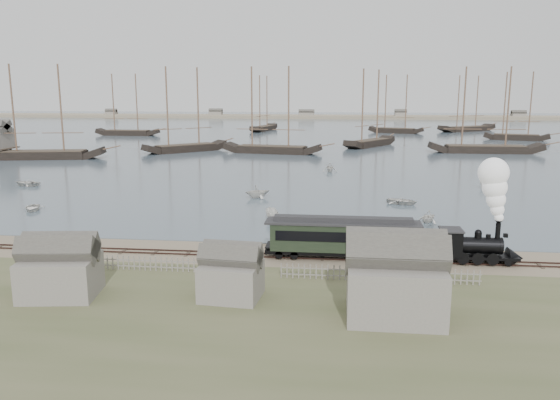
# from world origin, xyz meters

# --- Properties ---
(ground) EXTENTS (600.00, 600.00, 0.00)m
(ground) POSITION_xyz_m (0.00, 0.00, 0.00)
(ground) COLOR gray
(ground) RESTS_ON ground
(harbor_water) EXTENTS (600.00, 336.00, 0.06)m
(harbor_water) POSITION_xyz_m (0.00, 170.00, 0.03)
(harbor_water) COLOR #435460
(harbor_water) RESTS_ON ground
(rail_track) EXTENTS (120.00, 1.80, 0.16)m
(rail_track) POSITION_xyz_m (0.00, -2.00, 0.04)
(rail_track) COLOR #35221D
(rail_track) RESTS_ON ground
(picket_fence_west) EXTENTS (19.00, 0.10, 1.20)m
(picket_fence_west) POSITION_xyz_m (-6.50, -7.00, 0.00)
(picket_fence_west) COLOR gray
(picket_fence_west) RESTS_ON ground
(picket_fence_east) EXTENTS (15.00, 0.10, 1.20)m
(picket_fence_east) POSITION_xyz_m (12.50, -7.50, 0.00)
(picket_fence_east) COLOR gray
(picket_fence_east) RESTS_ON ground
(shed_left) EXTENTS (5.00, 4.00, 4.10)m
(shed_left) POSITION_xyz_m (-10.00, -13.00, 0.00)
(shed_left) COLOR gray
(shed_left) RESTS_ON ground
(shed_mid) EXTENTS (4.00, 3.50, 3.60)m
(shed_mid) POSITION_xyz_m (2.00, -12.00, 0.00)
(shed_mid) COLOR gray
(shed_mid) RESTS_ON ground
(shed_right) EXTENTS (6.00, 5.00, 5.10)m
(shed_right) POSITION_xyz_m (13.00, -14.00, 0.00)
(shed_right) COLOR gray
(shed_right) RESTS_ON ground
(far_spit) EXTENTS (500.00, 20.00, 1.80)m
(far_spit) POSITION_xyz_m (0.00, 250.00, 0.00)
(far_spit) COLOR tan
(far_spit) RESTS_ON ground
(locomotive) EXTENTS (6.87, 2.56, 8.56)m
(locomotive) POSITION_xyz_m (21.77, -2.00, 3.96)
(locomotive) COLOR black
(locomotive) RESTS_ON ground
(passenger_coach) EXTENTS (13.20, 2.54, 3.20)m
(passenger_coach) POSITION_xyz_m (9.68, -2.00, 2.03)
(passenger_coach) COLOR black
(passenger_coach) RESTS_ON ground
(beached_dinghy) EXTENTS (3.96, 4.57, 0.79)m
(beached_dinghy) POSITION_xyz_m (-18.87, 0.93, 0.40)
(beached_dinghy) COLOR silver
(beached_dinghy) RESTS_ON ground
(rowboat_0) EXTENTS (4.04, 3.47, 0.71)m
(rowboat_0) POSITION_xyz_m (-27.60, 13.16, 0.41)
(rowboat_0) COLOR silver
(rowboat_0) RESTS_ON harbor_water
(rowboat_1) EXTENTS (4.18, 4.36, 1.78)m
(rowboat_1) POSITION_xyz_m (-1.79, 24.16, 0.95)
(rowboat_1) COLOR silver
(rowboat_1) RESTS_ON harbor_water
(rowboat_2) EXTENTS (3.74, 2.25, 1.36)m
(rowboat_2) POSITION_xyz_m (1.98, 10.55, 0.74)
(rowboat_2) COLOR silver
(rowboat_2) RESTS_ON harbor_water
(rowboat_3) EXTENTS (4.04, 4.66, 0.81)m
(rowboat_3) POSITION_xyz_m (17.24, 22.08, 0.46)
(rowboat_3) COLOR silver
(rowboat_3) RESTS_ON harbor_water
(rowboat_4) EXTENTS (3.42, 3.37, 1.36)m
(rowboat_4) POSITION_xyz_m (19.03, 12.26, 0.74)
(rowboat_4) COLOR silver
(rowboat_4) RESTS_ON harbor_water
(rowboat_5) EXTENTS (2.94, 3.36, 1.26)m
(rowboat_5) POSITION_xyz_m (31.24, 35.84, 0.69)
(rowboat_5) COLOR silver
(rowboat_5) RESTS_ON harbor_water
(rowboat_6) EXTENTS (3.67, 4.60, 0.85)m
(rowboat_6) POSITION_xyz_m (-38.34, 29.81, 0.49)
(rowboat_6) COLOR silver
(rowboat_6) RESTS_ON harbor_water
(rowboat_7) EXTENTS (3.40, 3.05, 1.60)m
(rowboat_7) POSITION_xyz_m (7.37, 49.83, 0.86)
(rowboat_7) COLOR silver
(rowboat_7) RESTS_ON harbor_water
(schooner_0) EXTENTS (26.10, 10.84, 20.00)m
(schooner_0) POSITION_xyz_m (-54.11, 62.35, 10.06)
(schooner_0) COLOR black
(schooner_0) RESTS_ON harbor_water
(schooner_1) EXTENTS (18.53, 18.04, 20.00)m
(schooner_1) POSITION_xyz_m (-27.74, 79.58, 10.06)
(schooner_1) COLOR black
(schooner_1) RESTS_ON harbor_water
(schooner_2) EXTENTS (23.54, 8.89, 20.00)m
(schooner_2) POSITION_xyz_m (-6.77, 78.61, 10.06)
(schooner_2) COLOR black
(schooner_2) RESTS_ON harbor_water
(schooner_3) EXTENTS (14.92, 19.97, 20.00)m
(schooner_3) POSITION_xyz_m (16.76, 97.53, 10.06)
(schooner_3) COLOR black
(schooner_3) RESTS_ON harbor_water
(schooner_4) EXTENTS (25.86, 5.99, 20.00)m
(schooner_4) POSITION_xyz_m (42.97, 85.19, 10.06)
(schooner_4) COLOR black
(schooner_4) RESTS_ON harbor_water
(schooner_5) EXTENTS (18.63, 9.21, 20.00)m
(schooner_5) POSITION_xyz_m (60.76, 121.40, 10.06)
(schooner_5) COLOR black
(schooner_5) RESTS_ON harbor_water
(schooner_6) EXTENTS (20.86, 5.24, 20.00)m
(schooner_6) POSITION_xyz_m (-60.60, 125.49, 10.06)
(schooner_6) COLOR black
(schooner_6) RESTS_ON harbor_water
(schooner_7) EXTENTS (8.55, 20.34, 20.00)m
(schooner_7) POSITION_xyz_m (-19.19, 151.97, 10.06)
(schooner_7) COLOR black
(schooner_7) RESTS_ON harbor_water
(schooner_8) EXTENTS (18.94, 10.69, 20.00)m
(schooner_8) POSITION_xyz_m (27.87, 145.86, 10.06)
(schooner_8) COLOR black
(schooner_8) RESTS_ON harbor_water
(schooner_9) EXTENTS (23.52, 19.38, 20.00)m
(schooner_9) POSITION_xyz_m (54.46, 158.20, 10.06)
(schooner_9) COLOR black
(schooner_9) RESTS_ON harbor_water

